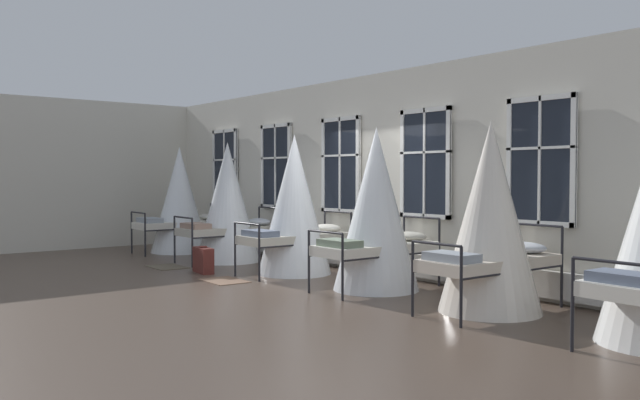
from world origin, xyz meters
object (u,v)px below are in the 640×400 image
object	(u,v)px
suitcase_dark	(203,260)
cot_first	(180,201)
cot_third	(295,206)
cot_fifth	(490,219)
cot_second	(228,204)
cot_fourth	(376,211)

from	to	relation	value
suitcase_dark	cot_first	bearing A→B (deg)	169.38
cot_third	cot_fifth	world-z (taller)	cot_third
cot_second	cot_third	size ratio (longest dim) A/B	0.98
cot_first	cot_third	world-z (taller)	cot_third
cot_third	cot_first	bearing A→B (deg)	91.45
cot_second	cot_fourth	size ratio (longest dim) A/B	0.98
suitcase_dark	cot_third	bearing A→B (deg)	58.02
cot_third	cot_fifth	distance (m)	4.11
cot_fifth	suitcase_dark	size ratio (longest dim) A/B	4.05
cot_third	cot_fifth	size ratio (longest dim) A/B	1.01
cot_third	suitcase_dark	bearing A→B (deg)	139.46
cot_fourth	cot_fifth	bearing A→B (deg)	-89.67
cot_fourth	suitcase_dark	xyz separation A→B (m)	(-3.11, -1.18, -0.94)
cot_third	suitcase_dark	distance (m)	1.84
cot_fifth	suitcase_dark	world-z (taller)	cot_fifth
cot_first	cot_fifth	distance (m)	8.31
cot_second	cot_third	world-z (taller)	cot_third
cot_fourth	cot_first	bearing A→B (deg)	90.86
cot_first	cot_second	distance (m)	2.07
cot_first	cot_third	distance (m)	4.20
cot_second	suitcase_dark	size ratio (longest dim) A/B	4.00
cot_fifth	cot_fourth	bearing A→B (deg)	91.29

